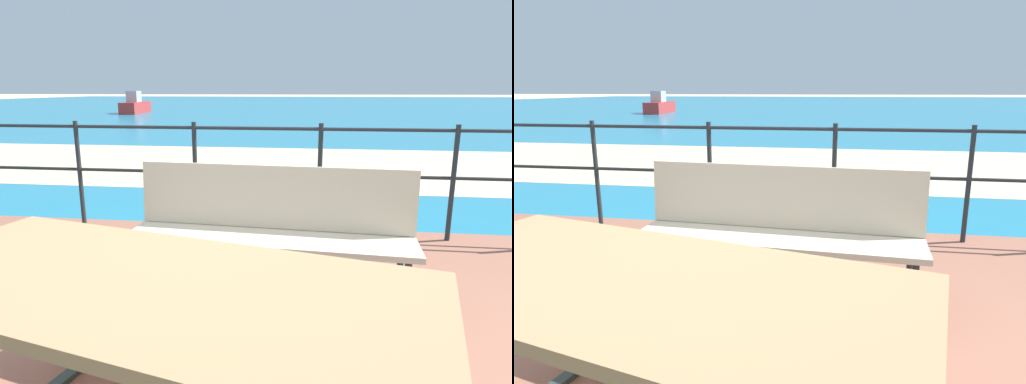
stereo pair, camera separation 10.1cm
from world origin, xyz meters
The scene contains 6 objects.
sea_water centered at (0.00, 40.00, 0.01)m, with size 90.00×90.00×0.01m, color teal.
beach_strip centered at (0.00, 6.68, 0.01)m, with size 54.00×4.65×0.01m, color beige.
picnic_table centered at (0.03, -0.45, 0.66)m, with size 2.05×1.85×0.80m.
park_bench centered at (0.27, 1.01, 0.60)m, with size 1.81×0.52×0.88m.
railing_fence centered at (0.00, 2.39, 0.72)m, with size 5.94×0.04×1.06m.
boat_near centered at (-10.17, 24.24, 0.44)m, with size 1.38×4.50×1.30m.
Camera 1 is at (0.52, -1.62, 1.41)m, focal length 30.73 mm.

